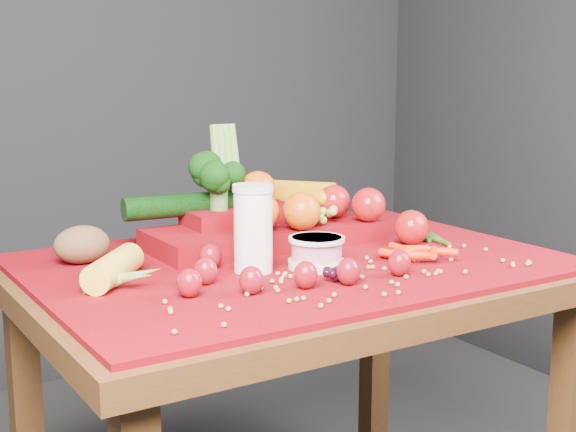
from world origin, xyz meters
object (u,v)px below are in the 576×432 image
yogurt_bowl (317,251)px  produce_mound (272,217)px  table (293,309)px  milk_glass (253,225)px

yogurt_bowl → produce_mound: (0.04, 0.24, 0.03)m
table → yogurt_bowl: bearing=-88.1°
produce_mound → milk_glass: bearing=-128.9°
milk_glass → yogurt_bowl: size_ratio=1.50×
table → milk_glass: milk_glass is taller
yogurt_bowl → produce_mound: 0.24m
table → produce_mound: (0.04, 0.15, 0.17)m
yogurt_bowl → milk_glass: bearing=161.2°
table → produce_mound: 0.23m
table → milk_glass: (-0.12, -0.04, 0.20)m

